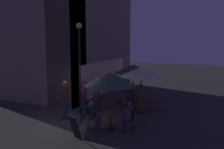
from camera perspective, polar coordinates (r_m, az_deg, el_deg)
name	(u,v)px	position (r m, az deg, el deg)	size (l,w,h in m)	color
ground_plane	(76,122)	(11.41, -8.39, -10.94)	(60.00, 60.00, 0.00)	#342F2D
cafe_building	(60,29)	(16.38, -12.09, 10.53)	(8.75, 8.79, 8.92)	gray
street_lamp_near_corner	(80,56)	(11.98, -7.63, 4.39)	(0.29, 0.29, 4.53)	black
menu_sandwich_board	(79,126)	(9.46, -7.76, -11.98)	(0.83, 0.78, 0.91)	black
cafe_table_0	(141,102)	(12.52, 6.86, -6.50)	(0.76, 0.76, 0.76)	black
cafe_table_1	(110,118)	(10.22, -0.38, -10.14)	(0.67, 0.67, 0.73)	black
cafe_table_2	(133,93)	(14.74, 5.03, -4.30)	(0.79, 0.79, 0.72)	black
patio_umbrella_0	(142,72)	(12.22, 6.99, 0.67)	(2.22, 2.22, 2.38)	black
patio_umbrella_1	(110,79)	(9.84, -0.39, -1.10)	(2.11, 2.11, 2.42)	black
patio_umbrella_2	(134,69)	(14.50, 5.10, 1.30)	(2.28, 2.28, 2.26)	black
cafe_chair_0	(144,106)	(11.77, 7.52, -7.35)	(0.52, 0.52, 0.96)	brown
cafe_chair_1	(126,101)	(12.78, 3.41, -6.20)	(0.40, 0.40, 0.91)	brown
cafe_chair_2	(131,117)	(10.14, 4.52, -10.00)	(0.54, 0.54, 0.93)	black
cafe_chair_3	(90,115)	(10.35, -5.22, -9.49)	(0.52, 0.52, 0.97)	brown
cafe_chair_4	(128,91)	(15.41, 3.69, -3.78)	(0.56, 0.56, 0.89)	#542E1B
cafe_chair_5	(141,96)	(14.08, 6.83, -4.94)	(0.59, 0.59, 0.90)	brown
patron_seated_0	(128,114)	(10.10, 3.70, -9.18)	(0.44, 0.53, 1.24)	#65366A
patron_seated_1	(93,113)	(10.29, -4.41, -8.96)	(0.45, 0.54, 1.21)	#62366D
patron_seated_2	(129,88)	(15.25, 3.94, -3.26)	(0.49, 0.50, 1.26)	#5F3C69
patron_seated_3	(140,93)	(14.17, 6.51, -4.30)	(0.51, 0.53, 1.19)	#56221A
patron_standing_4	(97,95)	(12.59, -3.64, -4.78)	(0.37, 0.37, 1.80)	#47191B
patron_standing_5	(65,100)	(11.59, -10.94, -5.91)	(0.34, 0.34, 1.84)	#26354B
patron_standing_6	(84,95)	(12.86, -6.63, -4.76)	(0.34, 0.34, 1.70)	#2A2653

